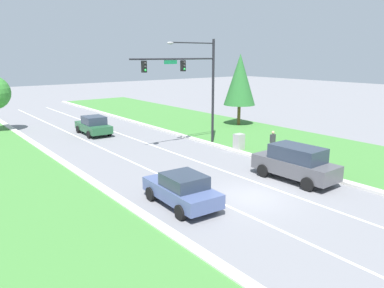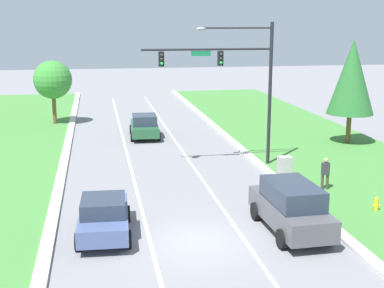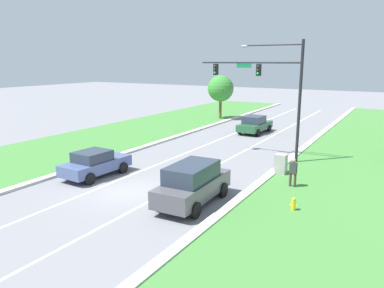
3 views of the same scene
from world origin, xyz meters
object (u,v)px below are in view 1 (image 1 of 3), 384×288
slate_blue_sedan (182,189)px  conifer_near_right_tree (240,80)px  forest_sedan (94,125)px  traffic_signal_mast (192,76)px  graphite_suv (296,163)px  utility_cabinet (239,142)px  fire_hydrant (319,156)px  pedestrian (273,141)px

slate_blue_sedan → conifer_near_right_tree: (16.89, 13.47, 3.80)m
forest_sedan → traffic_signal_mast: bearing=-61.5°
traffic_signal_mast → graphite_suv: size_ratio=1.65×
graphite_suv → slate_blue_sedan: bearing=171.2°
utility_cabinet → fire_hydrant: 5.90m
fire_hydrant → conifer_near_right_tree: size_ratio=0.10×
utility_cabinet → slate_blue_sedan: bearing=-148.1°
slate_blue_sedan → forest_sedan: 18.49m
forest_sedan → pedestrian: forest_sedan is taller
forest_sedan → fire_hydrant: 19.63m
graphite_suv → pedestrian: 5.99m
slate_blue_sedan → utility_cabinet: (9.61, 5.99, -0.18)m
utility_cabinet → conifer_near_right_tree: bearing=45.8°
slate_blue_sedan → pedestrian: bearing=22.3°
pedestrian → fire_hydrant: pedestrian is taller
traffic_signal_mast → graphite_suv: 11.03m
fire_hydrant → slate_blue_sedan: bearing=-177.3°
forest_sedan → fire_hydrant: size_ratio=6.69×
traffic_signal_mast → conifer_near_right_tree: size_ratio=1.15×
slate_blue_sedan → pedestrian: 11.60m
slate_blue_sedan → forest_sedan: forest_sedan is taller
traffic_signal_mast → fire_hydrant: 10.89m
graphite_suv → conifer_near_right_tree: 17.64m
graphite_suv → fire_hydrant: graphite_suv is taller
graphite_suv → utility_cabinet: bearing=70.1°
forest_sedan → pedestrian: size_ratio=2.77×
graphite_suv → fire_hydrant: 4.83m
traffic_signal_mast → utility_cabinet: bearing=-58.7°
slate_blue_sedan → conifer_near_right_tree: 21.93m
utility_cabinet → conifer_near_right_tree: conifer_near_right_tree is taller
traffic_signal_mast → conifer_near_right_tree: traffic_signal_mast is taller
traffic_signal_mast → utility_cabinet: (1.95, -3.20, -4.81)m
graphite_suv → conifer_near_right_tree: conifer_near_right_tree is taller
forest_sedan → conifer_near_right_tree: size_ratio=0.65×
forest_sedan → utility_cabinet: 13.75m
conifer_near_right_tree → traffic_signal_mast: bearing=-155.1°
traffic_signal_mast → pedestrian: size_ratio=4.87×
utility_cabinet → pedestrian: bearing=-57.9°
pedestrian → fire_hydrant: (0.95, -3.31, -0.59)m
traffic_signal_mast → forest_sedan: bearing=115.9°
traffic_signal_mast → graphite_suv: bearing=-91.8°
conifer_near_right_tree → slate_blue_sedan: bearing=-141.4°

